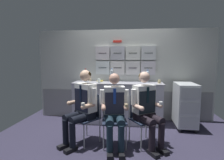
{
  "coord_description": "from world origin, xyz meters",
  "views": [
    {
      "loc": [
        0.24,
        -2.98,
        1.46
      ],
      "look_at": [
        -0.16,
        0.31,
        1.08
      ],
      "focal_mm": 29.02,
      "sensor_mm": 36.0,
      "label": 1
    }
  ],
  "objects_px": {
    "water_bottle_clear": "(147,76)",
    "paper_cup_blue": "(99,81)",
    "crew_member_right": "(147,106)",
    "folding_chair_left": "(89,112)",
    "crew_member_left": "(82,104)",
    "snack_banana": "(100,81)",
    "folding_chair_right": "(141,113)",
    "folding_chair_center": "(114,114)",
    "crew_member_center": "(115,108)",
    "service_trolley": "(185,104)"
  },
  "relations": [
    {
      "from": "crew_member_center",
      "to": "snack_banana",
      "type": "relative_size",
      "value": 7.13
    },
    {
      "from": "service_trolley",
      "to": "crew_member_right",
      "type": "bearing_deg",
      "value": -132.98
    },
    {
      "from": "crew_member_right",
      "to": "crew_member_left",
      "type": "bearing_deg",
      "value": -178.38
    },
    {
      "from": "crew_member_left",
      "to": "folding_chair_right",
      "type": "height_order",
      "value": "crew_member_left"
    },
    {
      "from": "crew_member_right",
      "to": "paper_cup_blue",
      "type": "distance_m",
      "value": 1.44
    },
    {
      "from": "snack_banana",
      "to": "folding_chair_center",
      "type": "bearing_deg",
      "value": -68.13
    },
    {
      "from": "folding_chair_right",
      "to": "service_trolley",
      "type": "bearing_deg",
      "value": 39.81
    },
    {
      "from": "paper_cup_blue",
      "to": "snack_banana",
      "type": "xyz_separation_m",
      "value": [
        -0.0,
        0.17,
        -0.03
      ]
    },
    {
      "from": "service_trolley",
      "to": "snack_banana",
      "type": "height_order",
      "value": "snack_banana"
    },
    {
      "from": "service_trolley",
      "to": "crew_member_center",
      "type": "height_order",
      "value": "crew_member_center"
    },
    {
      "from": "service_trolley",
      "to": "water_bottle_clear",
      "type": "height_order",
      "value": "water_bottle_clear"
    },
    {
      "from": "folding_chair_center",
      "to": "crew_member_left",
      "type": "bearing_deg",
      "value": -171.57
    },
    {
      "from": "crew_member_right",
      "to": "water_bottle_clear",
      "type": "xyz_separation_m",
      "value": [
        0.09,
        1.22,
        0.38
      ]
    },
    {
      "from": "folding_chair_left",
      "to": "water_bottle_clear",
      "type": "height_order",
      "value": "water_bottle_clear"
    },
    {
      "from": "crew_member_right",
      "to": "snack_banana",
      "type": "distance_m",
      "value": 1.56
    },
    {
      "from": "paper_cup_blue",
      "to": "crew_member_right",
      "type": "bearing_deg",
      "value": -45.19
    },
    {
      "from": "crew_member_left",
      "to": "crew_member_right",
      "type": "xyz_separation_m",
      "value": [
        1.09,
        0.03,
        -0.01
      ]
    },
    {
      "from": "service_trolley",
      "to": "crew_member_right",
      "type": "height_order",
      "value": "crew_member_right"
    },
    {
      "from": "crew_member_right",
      "to": "snack_banana",
      "type": "relative_size",
      "value": 7.28
    },
    {
      "from": "crew_member_right",
      "to": "paper_cup_blue",
      "type": "xyz_separation_m",
      "value": [
        -1.0,
        1.0,
        0.29
      ]
    },
    {
      "from": "service_trolley",
      "to": "paper_cup_blue",
      "type": "bearing_deg",
      "value": 177.83
    },
    {
      "from": "folding_chair_center",
      "to": "crew_member_center",
      "type": "bearing_deg",
      "value": -80.47
    },
    {
      "from": "crew_member_left",
      "to": "crew_member_center",
      "type": "height_order",
      "value": "crew_member_left"
    },
    {
      "from": "crew_member_left",
      "to": "snack_banana",
      "type": "bearing_deg",
      "value": 85.7
    },
    {
      "from": "snack_banana",
      "to": "crew_member_right",
      "type": "bearing_deg",
      "value": -49.42
    },
    {
      "from": "crew_member_left",
      "to": "folding_chair_right",
      "type": "xyz_separation_m",
      "value": [
        1.0,
        0.17,
        -0.19
      ]
    },
    {
      "from": "crew_member_center",
      "to": "folding_chair_left",
      "type": "bearing_deg",
      "value": 156.02
    },
    {
      "from": "crew_member_center",
      "to": "water_bottle_clear",
      "type": "relative_size",
      "value": 4.29
    },
    {
      "from": "folding_chair_left",
      "to": "crew_member_left",
      "type": "height_order",
      "value": "crew_member_left"
    },
    {
      "from": "service_trolley",
      "to": "paper_cup_blue",
      "type": "relative_size",
      "value": 10.61
    },
    {
      "from": "service_trolley",
      "to": "folding_chair_center",
      "type": "height_order",
      "value": "service_trolley"
    },
    {
      "from": "folding_chair_left",
      "to": "crew_member_center",
      "type": "distance_m",
      "value": 0.54
    },
    {
      "from": "crew_member_left",
      "to": "snack_banana",
      "type": "relative_size",
      "value": 7.4
    },
    {
      "from": "folding_chair_right",
      "to": "snack_banana",
      "type": "height_order",
      "value": "snack_banana"
    },
    {
      "from": "crew_member_center",
      "to": "snack_banana",
      "type": "height_order",
      "value": "crew_member_center"
    },
    {
      "from": "paper_cup_blue",
      "to": "crew_member_center",
      "type": "bearing_deg",
      "value": -67.06
    },
    {
      "from": "water_bottle_clear",
      "to": "paper_cup_blue",
      "type": "distance_m",
      "value": 1.11
    },
    {
      "from": "crew_member_center",
      "to": "crew_member_right",
      "type": "height_order",
      "value": "crew_member_right"
    },
    {
      "from": "crew_member_right",
      "to": "water_bottle_clear",
      "type": "height_order",
      "value": "crew_member_right"
    },
    {
      "from": "snack_banana",
      "to": "paper_cup_blue",
      "type": "bearing_deg",
      "value": -88.38
    },
    {
      "from": "folding_chair_right",
      "to": "paper_cup_blue",
      "type": "bearing_deg",
      "value": 136.33
    },
    {
      "from": "folding_chair_center",
      "to": "folding_chair_right",
      "type": "bearing_deg",
      "value": 10.51
    },
    {
      "from": "crew_member_right",
      "to": "water_bottle_clear",
      "type": "bearing_deg",
      "value": 85.69
    },
    {
      "from": "paper_cup_blue",
      "to": "folding_chair_center",
      "type": "bearing_deg",
      "value": -65.0
    },
    {
      "from": "paper_cup_blue",
      "to": "water_bottle_clear",
      "type": "bearing_deg",
      "value": 11.29
    },
    {
      "from": "folding_chair_center",
      "to": "crew_member_right",
      "type": "relative_size",
      "value": 0.67
    },
    {
      "from": "folding_chair_center",
      "to": "folding_chair_right",
      "type": "distance_m",
      "value": 0.47
    },
    {
      "from": "folding_chair_center",
      "to": "crew_member_right",
      "type": "distance_m",
      "value": 0.58
    },
    {
      "from": "service_trolley",
      "to": "crew_member_center",
      "type": "distance_m",
      "value": 1.75
    },
    {
      "from": "crew_member_left",
      "to": "folding_chair_center",
      "type": "relative_size",
      "value": 1.52
    }
  ]
}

